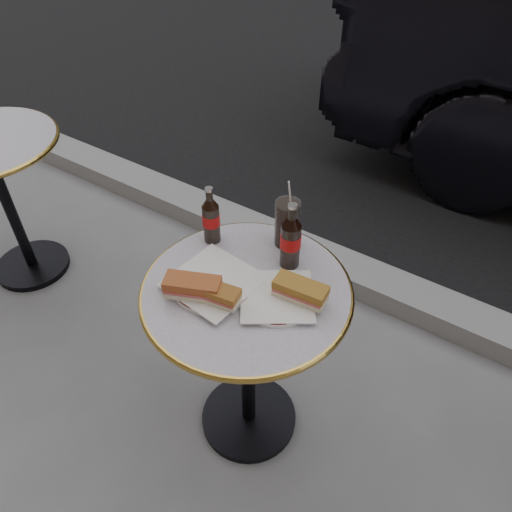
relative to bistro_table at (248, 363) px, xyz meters
The scene contains 12 objects.
ground 0.37m from the bistro_table, ahead, with size 80.00×80.00×0.00m, color slate.
curb 0.95m from the bistro_table, 90.00° to the left, with size 40.00×0.20×0.12m, color gray.
bistro_table is the anchor object (origin of this frame).
bistro_table_second 1.40m from the bistro_table, behind, with size 0.62×0.62×0.73m, color #BAB2C4, non-canonical shape.
plate_left 0.39m from the bistro_table, 154.34° to the right, with size 0.25×0.25×0.01m, color silver.
plate_right 0.38m from the bistro_table, ahead, with size 0.21×0.21×0.01m, color white.
sandwich_left_a 0.43m from the bistro_table, 132.53° to the right, with size 0.16×0.07×0.05m, color #AC542B.
sandwich_left_b 0.42m from the bistro_table, 110.74° to the right, with size 0.13×0.06×0.05m, color #9A5F27.
sandwich_right 0.43m from the bistro_table, 15.28° to the left, with size 0.15×0.07×0.05m, color #A26E29.
cola_bottle_left 0.53m from the bistro_table, 150.68° to the left, with size 0.06×0.06×0.20m, color black, non-canonical shape.
cola_bottle_right 0.51m from the bistro_table, 71.90° to the left, with size 0.06×0.06×0.22m, color black, non-canonical shape.
cola_glass 0.50m from the bistro_table, 91.63° to the left, with size 0.08×0.08×0.16m, color black.
Camera 1 is at (0.57, -0.82, 1.77)m, focal length 35.00 mm.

